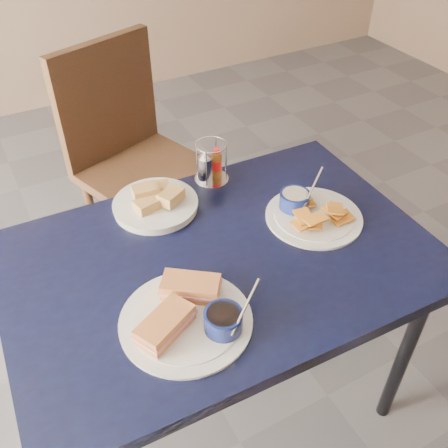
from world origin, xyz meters
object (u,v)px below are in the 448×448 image
sandwich_plate (189,314)px  plantain_plate (308,211)px  bread_basket (156,203)px  condiment_caddy (210,165)px  dining_table (221,274)px  chair_far (135,145)px

sandwich_plate → plantain_plate: (0.47, 0.18, -0.00)m
bread_basket → condiment_caddy: 0.22m
dining_table → chair_far: bearing=84.7°
dining_table → bread_basket: (-0.08, 0.27, 0.09)m
sandwich_plate → plantain_plate: same height
bread_basket → sandwich_plate: bearing=-102.3°
dining_table → plantain_plate: size_ratio=4.12×
chair_far → bread_basket: (-0.16, -0.66, 0.20)m
dining_table → plantain_plate: plantain_plate is taller
dining_table → condiment_caddy: size_ratio=8.59×
dining_table → chair_far: chair_far is taller
condiment_caddy → bread_basket: bearing=-165.8°
chair_far → bread_basket: size_ratio=3.97×
sandwich_plate → plantain_plate: 0.51m
chair_far → plantain_plate: bearing=-76.6°
sandwich_plate → bread_basket: (0.09, 0.43, -0.00)m
dining_table → chair_far: (0.09, 0.94, -0.11)m
chair_far → condiment_caddy: chair_far is taller
plantain_plate → sandwich_plate: bearing=-158.7°
plantain_plate → dining_table: bearing=-174.7°
dining_table → bread_basket: bread_basket is taller
dining_table → sandwich_plate: size_ratio=3.62×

